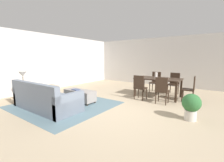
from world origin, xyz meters
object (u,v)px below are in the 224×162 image
dining_chair_near_right (162,89)px  vase_centerpiece (156,75)px  potted_plant (191,105)px  dining_chair_far_right (174,82)px  couch (45,100)px  dining_chair_head_east (191,87)px  ottoman_table (80,95)px  book_on_ottoman (76,90)px  dining_chair_near_left (140,86)px  dining_table (158,80)px  side_table (24,89)px  dining_chair_far_left (156,81)px  table_lamp (23,75)px

dining_chair_near_right → vase_centerpiece: size_ratio=4.04×
potted_plant → dining_chair_far_right: bearing=111.1°
dining_chair_far_right → couch: bearing=-122.2°
dining_chair_head_east → vase_centerpiece: vase_centerpiece is taller
ottoman_table → book_on_ottoman: (-0.11, -0.08, 0.20)m
dining_chair_far_right → dining_chair_near_left: bearing=-115.9°
couch → ottoman_table: bearing=76.3°
dining_chair_near_right → book_on_ottoman: size_ratio=3.54×
dining_chair_near_right → vase_centerpiece: (-0.53, 0.91, 0.35)m
couch → potted_plant: bearing=23.2°
ottoman_table → dining_table: dining_table is taller
dining_chair_near_left → dining_chair_near_right: (0.84, -0.06, 0.00)m
couch → dining_chair_head_east: 4.91m
ottoman_table → dining_chair_near_left: dining_chair_near_left is taller
dining_table → ottoman_table: bearing=-131.3°
dining_chair_head_east → dining_chair_near_left: bearing=-153.2°
dining_chair_head_east → dining_table: bearing=179.1°
side_table → dining_table: size_ratio=0.32×
ottoman_table → book_on_ottoman: bearing=-143.2°
couch → side_table: (-1.45, 0.05, 0.15)m
dining_chair_near_left → dining_chair_near_right: 0.84m
couch → book_on_ottoman: bearing=80.8°
dining_chair_far_left → potted_plant: dining_chair_far_left is taller
dining_chair_far_right → dining_chair_head_east: 1.18m
dining_chair_far_left → vase_centerpiece: 0.97m
table_lamp → vase_centerpiece: 5.02m
ottoman_table → dining_chair_head_east: size_ratio=1.29×
dining_chair_near_right → potted_plant: bearing=-42.8°
dining_chair_far_left → book_on_ottoman: dining_chair_far_left is taller
potted_plant → dining_chair_near_right: bearing=137.2°
couch → dining_chair_far_right: bearing=57.8°
dining_chair_far_left → dining_chair_head_east: (1.59, -0.89, 0.00)m
table_lamp → vase_centerpiece: (3.67, 3.42, -0.09)m
dining_table → potted_plant: 2.37m
dining_table → dining_chair_head_east: 1.21m
dining_chair_near_left → vase_centerpiece: 0.97m
ottoman_table → dining_chair_far_right: bearing=52.4°
table_lamp → potted_plant: bearing=16.7°
vase_centerpiece → potted_plant: (1.55, -1.85, -0.48)m
dining_chair_near_right → dining_chair_near_left: bearing=175.8°
ottoman_table → dining_chair_near_right: 2.86m
dining_table → vase_centerpiece: vase_centerpiece is taller
dining_chair_far_right → dining_chair_head_east: (0.78, -0.89, 0.00)m
dining_chair_head_east → vase_centerpiece: (-1.29, 0.03, 0.35)m
dining_table → dining_chair_near_right: (0.44, -0.89, -0.15)m
dining_chair_near_right → dining_chair_far_left: 1.95m
dining_table → dining_chair_far_right: (0.42, 0.87, -0.15)m
dining_chair_head_east → book_on_ottoman: size_ratio=3.54×
dining_chair_far_right → ottoman_table: bearing=-127.6°
dining_chair_near_left → dining_chair_far_right: bearing=64.1°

